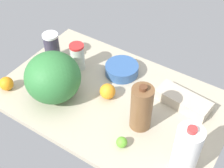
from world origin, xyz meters
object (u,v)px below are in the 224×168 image
(mixing_bowl, at_px, (122,69))
(shaker_bottle, at_px, (52,47))
(egg_carton, at_px, (183,100))
(milk_jug, at_px, (186,151))
(orange_loose, at_px, (108,91))
(watermelon, at_px, (53,77))
(chocolate_milk_jug, at_px, (141,108))
(orange_beside_bowl, at_px, (6,84))
(tumbler_cup, at_px, (77,57))
(lime_near_front, at_px, (122,142))
(lime_far_back, at_px, (76,52))

(mixing_bowl, distance_m, shaker_bottle, 0.43)
(egg_carton, bearing_deg, milk_jug, 119.22)
(milk_jug, bearing_deg, orange_loose, -20.02)
(mixing_bowl, distance_m, watermelon, 0.41)
(chocolate_milk_jug, bearing_deg, watermelon, 8.55)
(orange_beside_bowl, bearing_deg, shaker_bottle, -98.28)
(watermelon, bearing_deg, tumbler_cup, -81.66)
(egg_carton, relative_size, tumbler_cup, 1.73)
(chocolate_milk_jug, bearing_deg, milk_jug, 157.06)
(chocolate_milk_jug, height_order, lime_near_front, chocolate_milk_jug)
(lime_far_back, height_order, orange_loose, orange_loose)
(chocolate_milk_jug, bearing_deg, lime_far_back, -23.41)
(watermelon, height_order, orange_loose, watermelon)
(mixing_bowl, xyz_separation_m, orange_loose, (-0.04, 0.20, 0.01))
(lime_far_back, bearing_deg, watermelon, 109.76)
(lime_near_front, bearing_deg, egg_carton, -108.51)
(mixing_bowl, xyz_separation_m, watermelon, (0.20, 0.34, 0.10))
(tumbler_cup, distance_m, chocolate_milk_jug, 0.54)
(milk_jug, xyz_separation_m, orange_loose, (0.51, -0.18, -0.09))
(orange_beside_bowl, distance_m, lime_far_back, 0.45)
(egg_carton, bearing_deg, orange_beside_bowl, 32.04)
(watermelon, height_order, milk_jug, milk_jug)
(lime_near_front, xyz_separation_m, orange_loose, (0.23, -0.22, 0.02))
(chocolate_milk_jug, bearing_deg, mixing_bowl, -44.95)
(egg_carton, xyz_separation_m, lime_near_front, (0.13, 0.39, -0.00))
(milk_jug, xyz_separation_m, shaker_bottle, (0.95, -0.27, -0.04))
(egg_carton, xyz_separation_m, orange_loose, (0.36, 0.17, 0.01))
(orange_loose, bearing_deg, lime_far_back, -27.59)
(mixing_bowl, bearing_deg, shaker_bottle, 16.09)
(chocolate_milk_jug, relative_size, lime_far_back, 4.79)
(lime_near_front, bearing_deg, milk_jug, -171.97)
(egg_carton, xyz_separation_m, milk_jug, (-0.15, 0.35, 0.10))
(tumbler_cup, height_order, orange_loose, tumbler_cup)
(watermelon, xyz_separation_m, orange_beside_bowl, (0.25, 0.10, -0.09))
(tumbler_cup, xyz_separation_m, orange_loose, (-0.27, 0.10, -0.04))
(watermelon, xyz_separation_m, milk_jug, (-0.74, 0.04, 0.00))
(mixing_bowl, xyz_separation_m, milk_jug, (-0.54, 0.38, 0.10))
(lime_far_back, bearing_deg, shaker_bottle, 49.53)
(tumbler_cup, xyz_separation_m, orange_beside_bowl, (0.22, 0.35, -0.04))
(mixing_bowl, xyz_separation_m, lime_far_back, (0.32, 0.01, -0.00))
(watermelon, bearing_deg, mixing_bowl, -120.73)
(chocolate_milk_jug, bearing_deg, orange_loose, -16.54)
(tumbler_cup, bearing_deg, egg_carton, -174.43)
(mixing_bowl, distance_m, chocolate_milk_jug, 0.39)
(milk_jug, bearing_deg, lime_far_back, -23.26)
(milk_jug, distance_m, shaker_bottle, 0.99)
(watermelon, relative_size, tumbler_cup, 1.75)
(orange_beside_bowl, relative_size, lime_near_front, 1.46)
(watermelon, relative_size, orange_beside_bowl, 3.79)
(lime_near_front, relative_size, lime_far_back, 0.95)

